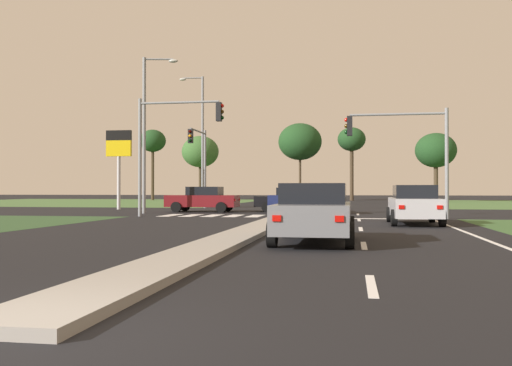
# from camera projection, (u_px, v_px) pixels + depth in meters

# --- Properties ---
(ground_plane) EXTENTS (200.00, 200.00, 0.00)m
(ground_plane) POSITION_uv_depth(u_px,v_px,m) (299.00, 212.00, 34.87)
(ground_plane) COLOR black
(grass_verge_far_left) EXTENTS (35.00, 35.00, 0.01)m
(grass_verge_far_left) POSITION_uv_depth(u_px,v_px,m) (88.00, 202.00, 63.28)
(grass_verge_far_left) COLOR #476B38
(grass_verge_far_left) RESTS_ON ground
(median_island_near) EXTENTS (1.20, 22.00, 0.14)m
(median_island_near) POSITION_uv_depth(u_px,v_px,m) (236.00, 237.00, 16.14)
(median_island_near) COLOR gray
(median_island_near) RESTS_ON ground
(median_island_far) EXTENTS (1.20, 36.00, 0.14)m
(median_island_far) POSITION_uv_depth(u_px,v_px,m) (321.00, 202.00, 59.52)
(median_island_far) COLOR gray
(median_island_far) RESTS_ON ground
(lane_dash_near) EXTENTS (0.14, 2.00, 0.01)m
(lane_dash_near) POSITION_uv_depth(u_px,v_px,m) (371.00, 285.00, 8.35)
(lane_dash_near) COLOR silver
(lane_dash_near) RESTS_ON ground
(lane_dash_second) EXTENTS (0.14, 2.00, 0.01)m
(lane_dash_second) POSITION_uv_depth(u_px,v_px,m) (364.00, 246.00, 14.26)
(lane_dash_second) COLOR silver
(lane_dash_second) RESTS_ON ground
(lane_dash_third) EXTENTS (0.14, 2.00, 0.01)m
(lane_dash_third) POSITION_uv_depth(u_px,v_px,m) (361.00, 229.00, 20.18)
(lane_dash_third) COLOR silver
(lane_dash_third) RESTS_ON ground
(lane_dash_fourth) EXTENTS (0.14, 2.00, 0.01)m
(lane_dash_fourth) POSITION_uv_depth(u_px,v_px,m) (359.00, 220.00, 26.09)
(lane_dash_fourth) COLOR silver
(lane_dash_fourth) RESTS_ON ground
(lane_dash_fifth) EXTENTS (0.14, 2.00, 0.01)m
(lane_dash_fifth) POSITION_uv_depth(u_px,v_px,m) (358.00, 214.00, 32.01)
(lane_dash_fifth) COLOR silver
(lane_dash_fifth) RESTS_ON ground
(edge_line_right) EXTENTS (0.14, 24.00, 0.01)m
(edge_line_right) POSITION_uv_depth(u_px,v_px,m) (485.00, 239.00, 15.98)
(edge_line_right) COLOR silver
(edge_line_right) RESTS_ON ground
(stop_bar_near) EXTENTS (6.40, 0.50, 0.01)m
(stop_bar_near) POSITION_uv_depth(u_px,v_px,m) (365.00, 219.00, 27.34)
(stop_bar_near) COLOR silver
(stop_bar_near) RESTS_ON ground
(crosswalk_bar_near) EXTENTS (0.70, 2.80, 0.01)m
(crosswalk_bar_near) POSITION_uv_depth(u_px,v_px,m) (171.00, 215.00, 30.81)
(crosswalk_bar_near) COLOR silver
(crosswalk_bar_near) RESTS_ON ground
(crosswalk_bar_second) EXTENTS (0.70, 2.80, 0.01)m
(crosswalk_bar_second) POSITION_uv_depth(u_px,v_px,m) (192.00, 215.00, 30.62)
(crosswalk_bar_second) COLOR silver
(crosswalk_bar_second) RESTS_ON ground
(crosswalk_bar_third) EXTENTS (0.70, 2.80, 0.01)m
(crosswalk_bar_third) POSITION_uv_depth(u_px,v_px,m) (213.00, 216.00, 30.43)
(crosswalk_bar_third) COLOR silver
(crosswalk_bar_third) RESTS_ON ground
(crosswalk_bar_fourth) EXTENTS (0.70, 2.80, 0.01)m
(crosswalk_bar_fourth) POSITION_uv_depth(u_px,v_px,m) (234.00, 216.00, 30.24)
(crosswalk_bar_fourth) COLOR silver
(crosswalk_bar_fourth) RESTS_ON ground
(crosswalk_bar_fifth) EXTENTS (0.70, 2.80, 0.01)m
(crosswalk_bar_fifth) POSITION_uv_depth(u_px,v_px,m) (255.00, 216.00, 30.05)
(crosswalk_bar_fifth) COLOR silver
(crosswalk_bar_fifth) RESTS_ON ground
(crosswalk_bar_sixth) EXTENTS (0.70, 2.80, 0.01)m
(crosswalk_bar_sixth) POSITION_uv_depth(u_px,v_px,m) (277.00, 216.00, 29.85)
(crosswalk_bar_sixth) COLOR silver
(crosswalk_bar_sixth) RESTS_ON ground
(crosswalk_bar_seventh) EXTENTS (0.70, 2.80, 0.01)m
(crosswalk_bar_seventh) POSITION_uv_depth(u_px,v_px,m) (299.00, 216.00, 29.66)
(crosswalk_bar_seventh) COLOR silver
(crosswalk_bar_seventh) RESTS_ON ground
(car_grey_near) EXTENTS (2.06, 4.59, 1.55)m
(car_grey_near) POSITION_uv_depth(u_px,v_px,m) (314.00, 212.00, 15.07)
(car_grey_near) COLOR slate
(car_grey_near) RESTS_ON ground
(car_black_second) EXTENTS (4.56, 2.00, 1.50)m
(car_black_second) POSITION_uv_depth(u_px,v_px,m) (293.00, 199.00, 35.62)
(car_black_second) COLOR black
(car_black_second) RESTS_ON ground
(car_maroon_third) EXTENTS (4.41, 2.09, 1.55)m
(car_maroon_third) POSITION_uv_depth(u_px,v_px,m) (203.00, 199.00, 35.58)
(car_maroon_third) COLOR maroon
(car_maroon_third) RESTS_ON ground
(car_silver_fourth) EXTENTS (1.98, 4.59, 1.56)m
(car_silver_fourth) POSITION_uv_depth(u_px,v_px,m) (414.00, 204.00, 22.99)
(car_silver_fourth) COLOR #B7B7BC
(car_silver_fourth) RESTS_ON ground
(car_navy_fifth) EXTENTS (4.14, 2.05, 1.58)m
(car_navy_fifth) POSITION_uv_depth(u_px,v_px,m) (306.00, 200.00, 32.76)
(car_navy_fifth) COLOR #161E47
(car_navy_fifth) RESTS_ON ground
(traffic_signal_near_left) EXTENTS (4.52, 0.32, 6.08)m
(traffic_signal_near_left) POSITION_uv_depth(u_px,v_px,m) (169.00, 135.00, 29.42)
(traffic_signal_near_left) COLOR gray
(traffic_signal_near_left) RESTS_ON ground
(traffic_signal_near_right) EXTENTS (4.87, 0.32, 5.24)m
(traffic_signal_near_right) POSITION_uv_depth(u_px,v_px,m) (407.00, 142.00, 27.44)
(traffic_signal_near_right) COLOR gray
(traffic_signal_near_right) RESTS_ON ground
(traffic_signal_far_left) EXTENTS (0.32, 4.20, 5.77)m
(traffic_signal_far_left) POSITION_uv_depth(u_px,v_px,m) (200.00, 154.00, 41.24)
(traffic_signal_far_left) COLOR gray
(traffic_signal_far_left) RESTS_ON ground
(street_lamp_second) EXTENTS (2.03, 0.54, 9.03)m
(street_lamp_second) POSITION_uv_depth(u_px,v_px,m) (147.00, 127.00, 33.27)
(street_lamp_second) COLOR gray
(street_lamp_second) RESTS_ON ground
(street_lamp_third) EXTENTS (2.00, 0.37, 10.46)m
(street_lamp_third) POSITION_uv_depth(u_px,v_px,m) (201.00, 135.00, 46.20)
(street_lamp_third) COLOR gray
(street_lamp_third) RESTS_ON ground
(fuel_price_totem) EXTENTS (1.80, 0.24, 5.48)m
(fuel_price_totem) POSITION_uv_depth(u_px,v_px,m) (119.00, 152.00, 39.87)
(fuel_price_totem) COLOR silver
(fuel_price_totem) RESTS_ON ground
(treeline_near) EXTENTS (3.39, 3.39, 9.11)m
(treeline_near) POSITION_uv_depth(u_px,v_px,m) (153.00, 142.00, 74.36)
(treeline_near) COLOR #423323
(treeline_near) RESTS_ON ground
(treeline_second) EXTENTS (4.60, 4.60, 8.04)m
(treeline_second) POSITION_uv_depth(u_px,v_px,m) (200.00, 152.00, 71.64)
(treeline_second) COLOR #423323
(treeline_second) RESTS_ON ground
(treeline_third) EXTENTS (5.39, 5.39, 9.61)m
(treeline_third) POSITION_uv_depth(u_px,v_px,m) (300.00, 142.00, 71.53)
(treeline_third) COLOR #423323
(treeline_third) RESTS_ON ground
(treeline_fourth) EXTENTS (3.43, 3.43, 9.03)m
(treeline_fourth) POSITION_uv_depth(u_px,v_px,m) (352.00, 141.00, 70.93)
(treeline_fourth) COLOR #423323
(treeline_fourth) RESTS_ON ground
(treeline_fifth) EXTENTS (4.57, 4.57, 7.73)m
(treeline_fifth) POSITION_uv_depth(u_px,v_px,m) (436.00, 151.00, 64.70)
(treeline_fifth) COLOR #423323
(treeline_fifth) RESTS_ON ground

